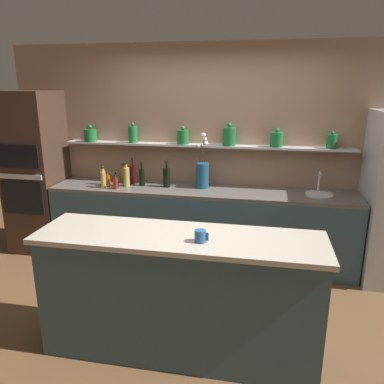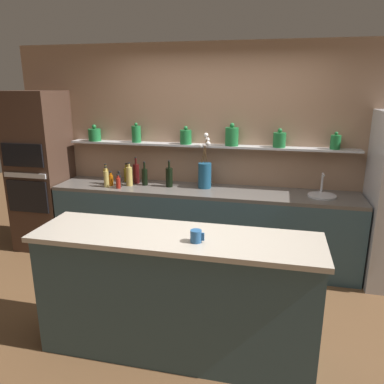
{
  "view_description": "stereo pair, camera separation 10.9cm",
  "coord_description": "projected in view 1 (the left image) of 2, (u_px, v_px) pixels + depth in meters",
  "views": [
    {
      "loc": [
        0.6,
        -2.98,
        2.11
      ],
      "look_at": [
        -0.06,
        0.41,
        1.12
      ],
      "focal_mm": 35.0,
      "sensor_mm": 36.0,
      "label": 1
    },
    {
      "loc": [
        0.71,
        -2.95,
        2.11
      ],
      "look_at": [
        -0.06,
        0.41,
        1.12
      ],
      "focal_mm": 35.0,
      "sensor_mm": 36.0,
      "label": 2
    }
  ],
  "objects": [
    {
      "name": "back_counter_unit",
      "position": [
        200.0,
        225.0,
        4.57
      ],
      "size": [
        3.61,
        0.62,
        0.92
      ],
      "color": "#334C56",
      "rests_on": "ground_plane"
    },
    {
      "name": "sink_fixture",
      "position": [
        319.0,
        193.0,
        4.19
      ],
      "size": [
        0.31,
        0.31,
        0.25
      ],
      "color": "#B7B7BC",
      "rests_on": "back_counter_unit"
    },
    {
      "name": "coffee_mug",
      "position": [
        200.0,
        236.0,
        2.68
      ],
      "size": [
        0.1,
        0.08,
        0.09
      ],
      "color": "#235184",
      "rests_on": "island_counter"
    },
    {
      "name": "back_wall_unit",
      "position": [
        215.0,
        152.0,
        4.65
      ],
      "size": [
        5.2,
        0.28,
        2.6
      ],
      "color": "#937056",
      "rests_on": "ground_plane"
    },
    {
      "name": "bottle_spirit_6",
      "position": [
        103.0,
        179.0,
        4.48
      ],
      "size": [
        0.06,
        0.06,
        0.25
      ],
      "color": "tan",
      "rests_on": "back_counter_unit"
    },
    {
      "name": "bottle_wine_5",
      "position": [
        142.0,
        177.0,
        4.58
      ],
      "size": [
        0.07,
        0.07,
        0.3
      ],
      "color": "black",
      "rests_on": "back_counter_unit"
    },
    {
      "name": "bottle_wine_1",
      "position": [
        167.0,
        177.0,
        4.51
      ],
      "size": [
        0.08,
        0.08,
        0.33
      ],
      "color": "black",
      "rests_on": "back_counter_unit"
    },
    {
      "name": "bottle_spirit_2",
      "position": [
        126.0,
        176.0,
        4.55
      ],
      "size": [
        0.08,
        0.08,
        0.29
      ],
      "color": "tan",
      "rests_on": "back_counter_unit"
    },
    {
      "name": "bottle_sauce_3",
      "position": [
        116.0,
        181.0,
        4.5
      ],
      "size": [
        0.05,
        0.05,
        0.19
      ],
      "color": "black",
      "rests_on": "back_counter_unit"
    },
    {
      "name": "bottle_wine_8",
      "position": [
        133.0,
        174.0,
        4.67
      ],
      "size": [
        0.08,
        0.08,
        0.33
      ],
      "color": "#380C0C",
      "rests_on": "back_counter_unit"
    },
    {
      "name": "bottle_oil_4",
      "position": [
        103.0,
        176.0,
        4.62
      ],
      "size": [
        0.06,
        0.06,
        0.25
      ],
      "color": "olive",
      "rests_on": "back_counter_unit"
    },
    {
      "name": "bottle_sauce_9",
      "position": [
        115.0,
        183.0,
        4.43
      ],
      "size": [
        0.05,
        0.05,
        0.17
      ],
      "color": "maroon",
      "rests_on": "back_counter_unit"
    },
    {
      "name": "bottle_sauce_7",
      "position": [
        108.0,
        180.0,
        4.55
      ],
      "size": [
        0.06,
        0.06,
        0.18
      ],
      "color": "#9E4C0A",
      "rests_on": "back_counter_unit"
    },
    {
      "name": "flower_vase",
      "position": [
        202.0,
        173.0,
        4.46
      ],
      "size": [
        0.16,
        0.16,
        0.65
      ],
      "color": "navy",
      "rests_on": "back_counter_unit"
    },
    {
      "name": "island_counter",
      "position": [
        179.0,
        295.0,
        2.96
      ],
      "size": [
        2.21,
        0.61,
        1.02
      ],
      "color": "#334C56",
      "rests_on": "ground_plane"
    },
    {
      "name": "ground_plane",
      "position": [
        190.0,
        319.0,
        3.5
      ],
      "size": [
        12.0,
        12.0,
        0.0
      ],
      "primitive_type": "plane",
      "color": "brown"
    },
    {
      "name": "oven_tower",
      "position": [
        36.0,
        173.0,
        4.81
      ],
      "size": [
        0.65,
        0.64,
        2.05
      ],
      "color": "#3D281E",
      "rests_on": "ground_plane"
    },
    {
      "name": "bottle_oil_0",
      "position": [
        123.0,
        175.0,
        4.76
      ],
      "size": [
        0.07,
        0.07,
        0.24
      ],
      "color": "brown",
      "rests_on": "back_counter_unit"
    }
  ]
}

